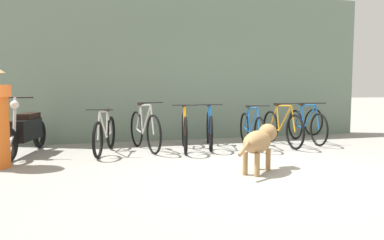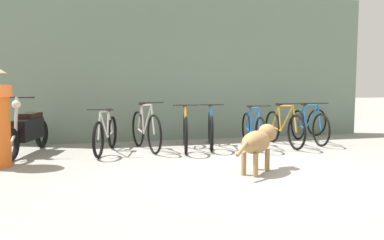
# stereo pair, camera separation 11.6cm
# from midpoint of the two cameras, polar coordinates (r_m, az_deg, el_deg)

# --- Properties ---
(ground_plane) EXTENTS (60.00, 60.00, 0.00)m
(ground_plane) POSITION_cam_midpoint_polar(r_m,az_deg,el_deg) (5.39, 11.22, -7.86)
(ground_plane) COLOR gray
(shop_wall_back) EXTENTS (8.29, 0.20, 3.34)m
(shop_wall_back) POSITION_cam_midpoint_polar(r_m,az_deg,el_deg) (8.61, 1.15, 8.23)
(shop_wall_back) COLOR slate
(shop_wall_back) RESTS_ON ground
(bicycle_0) EXTENTS (0.56, 1.63, 0.82)m
(bicycle_0) POSITION_cam_midpoint_polar(r_m,az_deg,el_deg) (6.95, -12.54, -2.16)
(bicycle_0) COLOR black
(bicycle_0) RESTS_ON ground
(bicycle_1) EXTENTS (0.48, 1.66, 0.93)m
(bicycle_1) POSITION_cam_midpoint_polar(r_m,az_deg,el_deg) (7.11, -6.62, -1.53)
(bicycle_1) COLOR black
(bicycle_1) RESTS_ON ground
(bicycle_2) EXTENTS (0.49, 1.63, 0.88)m
(bicycle_2) POSITION_cam_midpoint_polar(r_m,az_deg,el_deg) (7.07, -0.56, -1.71)
(bicycle_2) COLOR black
(bicycle_2) RESTS_ON ground
(bicycle_3) EXTENTS (0.58, 1.70, 0.88)m
(bicycle_3) POSITION_cam_midpoint_polar(r_m,az_deg,el_deg) (7.43, 3.30, -1.41)
(bicycle_3) COLOR black
(bicycle_3) RESTS_ON ground
(bicycle_4) EXTENTS (0.46, 1.71, 0.85)m
(bicycle_4) POSITION_cam_midpoint_polar(r_m,az_deg,el_deg) (7.51, 9.69, -1.43)
(bicycle_4) COLOR black
(bicycle_4) RESTS_ON ground
(bicycle_5) EXTENTS (0.46, 1.73, 0.89)m
(bicycle_5) POSITION_cam_midpoint_polar(r_m,az_deg,el_deg) (7.82, 14.20, -1.19)
(bicycle_5) COLOR black
(bicycle_5) RESTS_ON ground
(bicycle_6) EXTENTS (0.46, 1.68, 0.88)m
(bicycle_6) POSITION_cam_midpoint_polar(r_m,az_deg,el_deg) (8.39, 17.73, -0.87)
(bicycle_6) COLOR black
(bicycle_6) RESTS_ON ground
(motorcycle) EXTENTS (0.61, 1.92, 1.04)m
(motorcycle) POSITION_cam_midpoint_polar(r_m,az_deg,el_deg) (7.26, -23.38, -1.51)
(motorcycle) COLOR black
(motorcycle) RESTS_ON ground
(stray_dog) EXTENTS (0.94, 0.88, 0.66)m
(stray_dog) POSITION_cam_midpoint_polar(r_m,az_deg,el_deg) (5.35, 10.73, -3.21)
(stray_dog) COLOR #997247
(stray_dog) RESTS_ON ground
(spare_tire_left) EXTENTS (0.64, 0.21, 0.66)m
(spare_tire_left) POSITION_cam_midpoint_polar(r_m,az_deg,el_deg) (9.64, 18.82, -0.35)
(spare_tire_left) COLOR black
(spare_tire_left) RESTS_ON ground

